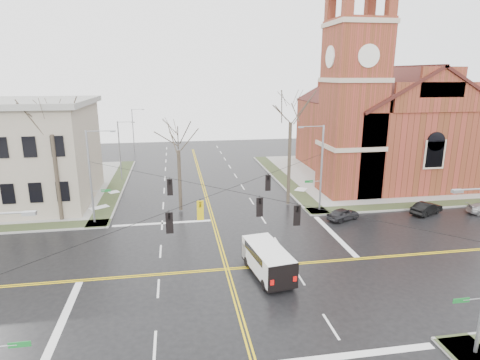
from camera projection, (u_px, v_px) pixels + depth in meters
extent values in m
plane|color=black|center=(227.00, 269.00, 30.03)|extent=(120.00, 120.00, 0.00)
cube|color=gray|center=(375.00, 175.00, 57.81)|extent=(30.00, 30.00, 0.15)
cube|color=#313C20|center=(283.00, 178.00, 55.60)|extent=(2.00, 30.00, 0.02)
cube|color=#313C20|center=(436.00, 204.00, 44.64)|extent=(30.00, 2.00, 0.02)
cube|color=gray|center=(1.00, 191.00, 49.88)|extent=(30.00, 30.00, 0.15)
cube|color=#313C20|center=(116.00, 185.00, 52.05)|extent=(2.00, 30.00, 0.02)
cube|color=gold|center=(225.00, 269.00, 30.01)|extent=(0.12, 100.00, 0.01)
cube|color=gold|center=(229.00, 269.00, 30.05)|extent=(0.12, 100.00, 0.01)
cube|color=gold|center=(227.00, 270.00, 29.91)|extent=(100.00, 0.12, 0.01)
cube|color=gold|center=(227.00, 268.00, 30.14)|extent=(100.00, 0.12, 0.01)
cube|color=silver|center=(349.00, 355.00, 20.81)|extent=(9.50, 0.50, 0.01)
cube|color=silver|center=(162.00, 223.00, 39.25)|extent=(9.50, 0.50, 0.01)
cube|color=silver|center=(62.00, 322.00, 23.59)|extent=(0.50, 9.50, 0.01)
cube|color=silver|center=(334.00, 235.00, 36.46)|extent=(0.50, 9.50, 0.01)
cube|color=brown|center=(352.00, 111.00, 46.37)|extent=(6.00, 6.00, 20.00)
cube|color=tan|center=(358.00, 24.00, 43.94)|extent=(6.30, 6.30, 0.50)
cylinder|color=silver|center=(369.00, 56.00, 41.93)|extent=(2.40, 0.15, 2.40)
cylinder|color=silver|center=(330.00, 57.00, 44.35)|extent=(0.15, 2.40, 2.40)
cube|color=brown|center=(382.00, 140.00, 57.67)|extent=(18.00, 24.00, 10.00)
cube|color=brown|center=(336.00, 171.00, 51.20)|extent=(2.00, 5.00, 4.40)
cube|color=tan|center=(5.00, 155.00, 44.20)|extent=(18.00, 14.00, 11.00)
cylinder|color=gray|center=(321.00, 168.00, 41.63)|extent=(0.20, 0.20, 9.00)
cylinder|color=gray|center=(315.00, 181.00, 41.88)|extent=(1.20, 0.06, 0.06)
cube|color=#116523|center=(309.00, 182.00, 41.77)|extent=(0.90, 0.04, 0.25)
cylinder|color=gray|center=(312.00, 126.00, 40.31)|extent=(2.40, 0.08, 0.08)
cube|color=gray|center=(301.00, 127.00, 40.13)|extent=(0.50, 0.22, 0.15)
cylinder|color=gray|center=(90.00, 178.00, 37.98)|extent=(0.20, 0.20, 9.00)
cylinder|color=gray|center=(98.00, 191.00, 38.42)|extent=(1.20, 0.06, 0.06)
cube|color=#116523|center=(106.00, 191.00, 38.53)|extent=(0.90, 0.04, 0.25)
cylinder|color=gray|center=(99.00, 131.00, 37.04)|extent=(2.40, 0.08, 0.08)
cube|color=gray|center=(113.00, 131.00, 37.24)|extent=(0.50, 0.22, 0.15)
cylinder|color=gray|center=(474.00, 299.00, 19.95)|extent=(1.20, 0.06, 0.06)
cube|color=#116523|center=(461.00, 300.00, 19.84)|extent=(0.90, 0.04, 0.25)
cube|color=gray|center=(457.00, 191.00, 18.20)|extent=(0.50, 0.22, 0.15)
cylinder|color=gray|center=(1.00, 346.00, 16.49)|extent=(1.20, 0.06, 0.06)
cube|color=#116523|center=(19.00, 345.00, 16.60)|extent=(0.90, 0.04, 0.25)
cube|color=gray|center=(29.00, 213.00, 15.31)|extent=(0.50, 0.22, 0.15)
cylinder|color=black|center=(226.00, 190.00, 28.44)|extent=(23.02, 23.02, 0.03)
cylinder|color=black|center=(226.00, 190.00, 28.44)|extent=(23.02, 23.02, 0.03)
imported|color=black|center=(169.00, 223.00, 24.18)|extent=(0.21, 0.26, 1.30)
imported|color=black|center=(268.00, 183.00, 33.08)|extent=(0.21, 0.26, 1.30)
imported|color=gold|center=(200.00, 210.00, 26.41)|extent=(0.21, 0.26, 1.30)
imported|color=black|center=(170.00, 187.00, 31.81)|extent=(0.21, 0.26, 1.30)
imported|color=black|center=(297.00, 216.00, 25.45)|extent=(0.21, 0.26, 1.30)
imported|color=black|center=(260.00, 207.00, 27.04)|extent=(0.21, 0.26, 1.30)
cylinder|color=gray|center=(120.00, 151.00, 53.96)|extent=(0.16, 0.16, 8.00)
cylinder|color=gray|center=(125.00, 122.00, 53.12)|extent=(2.00, 0.07, 0.07)
cube|color=gray|center=(133.00, 122.00, 53.29)|extent=(0.45, 0.20, 0.13)
cylinder|color=gray|center=(133.00, 131.00, 73.03)|extent=(0.16, 0.16, 8.00)
cylinder|color=gray|center=(137.00, 109.00, 72.19)|extent=(2.00, 0.07, 0.07)
cube|color=gray|center=(143.00, 109.00, 72.36)|extent=(0.45, 0.20, 0.13)
cube|color=white|center=(268.00, 260.00, 28.78)|extent=(2.90, 5.76, 1.77)
cube|color=white|center=(257.00, 250.00, 30.95)|extent=(2.24, 1.23, 1.25)
cube|color=black|center=(255.00, 241.00, 31.14)|extent=(1.92, 0.40, 0.83)
cube|color=black|center=(267.00, 251.00, 28.83)|extent=(2.67, 4.02, 0.57)
cube|color=#B70C0A|center=(272.00, 283.00, 26.01)|extent=(0.26, 0.11, 0.35)
cube|color=#B70C0A|center=(295.00, 279.00, 26.48)|extent=(0.26, 0.11, 0.35)
cube|color=black|center=(268.00, 271.00, 29.01)|extent=(2.96, 5.82, 0.10)
cylinder|color=black|center=(247.00, 262.00, 30.40)|extent=(0.37, 0.78, 0.75)
cylinder|color=black|center=(271.00, 258.00, 30.96)|extent=(0.37, 0.78, 0.75)
cylinder|color=black|center=(264.00, 285.00, 27.05)|extent=(0.37, 0.78, 0.75)
cylinder|color=black|center=(290.00, 281.00, 27.61)|extent=(0.37, 0.78, 0.75)
imported|color=black|center=(343.00, 214.00, 40.02)|extent=(3.84, 2.69, 1.21)
imported|color=black|center=(427.00, 208.00, 41.67)|extent=(4.11, 2.88, 1.29)
cylinder|color=#393024|center=(57.00, 178.00, 38.82)|extent=(0.36, 0.36, 8.47)
cylinder|color=#393024|center=(180.00, 181.00, 41.89)|extent=(0.36, 0.36, 6.42)
cylinder|color=#393024|center=(289.00, 164.00, 43.60)|extent=(0.36, 0.36, 9.04)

